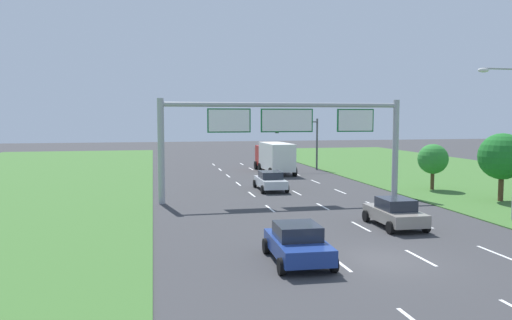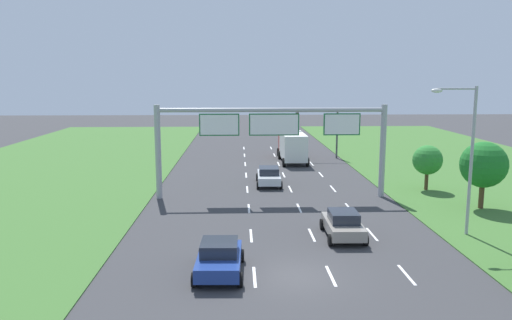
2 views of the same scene
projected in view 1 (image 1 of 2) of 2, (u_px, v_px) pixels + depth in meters
The scene contains 13 objects.
ground_plane at pixel (381, 260), 20.06m from camera, with size 200.00×200.00×0.00m, color #38383A.
lane_dashes_inner_left at pixel (270, 209), 31.42m from camera, with size 0.14×62.40×0.01m.
lane_dashes_inner_right at pixel (323, 207), 32.12m from camera, with size 0.14×62.40×0.01m.
lane_dashes_slip at pixel (373, 205), 32.83m from camera, with size 0.14×62.40×0.01m.
car_near_red at pixel (298, 243), 19.77m from camera, with size 2.33×4.10×1.53m.
car_lead_silver at pixel (395, 213), 26.10m from camera, with size 2.19×4.09×1.53m.
car_mid_lane at pixel (270, 181), 39.29m from camera, with size 2.20×4.53×1.50m.
box_truck at pixel (274, 156), 51.47m from camera, with size 2.74×8.38×3.14m.
sign_gantry at pixel (286, 129), 34.53m from camera, with size 17.24×0.44×7.00m.
traffic_light_mast at pixel (300, 135), 53.76m from camera, with size 4.76×0.49×5.60m.
street_lamp at pixel (511, 130), 27.23m from camera, with size 2.61×0.32×8.50m.
roadside_tree_mid at pixel (502, 157), 33.73m from camera, with size 3.14×3.14×4.68m.
roadside_tree_far at pixel (433, 159), 39.13m from camera, with size 2.35×2.35×3.66m.
Camera 1 is at (-8.90, -18.22, 5.75)m, focal length 35.00 mm.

